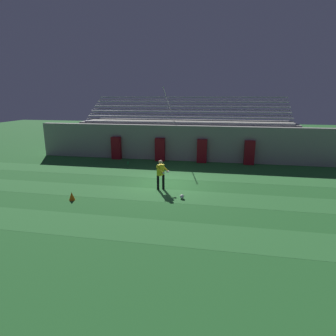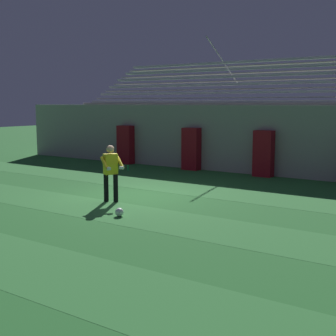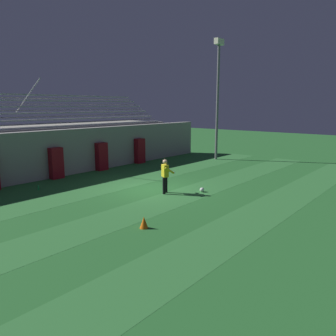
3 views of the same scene
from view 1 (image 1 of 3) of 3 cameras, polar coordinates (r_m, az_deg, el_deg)
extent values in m
plane|color=#286B2D|center=(16.66, -0.36, -3.21)|extent=(80.00, 80.00, 0.00)
cube|color=#337A38|center=(11.25, -6.36, -12.28)|extent=(28.00, 2.00, 0.01)
cube|color=#337A38|center=(14.81, -1.84, -5.49)|extent=(28.00, 2.00, 0.01)
cube|color=#337A38|center=(18.55, 0.83, -1.36)|extent=(28.00, 2.00, 0.01)
cube|color=#999691|center=(22.59, 2.81, 5.10)|extent=(24.00, 0.60, 2.80)
cube|color=maroon|center=(22.43, -1.63, 3.77)|extent=(0.76, 0.44, 1.82)
cube|color=maroon|center=(21.97, 6.91, 3.45)|extent=(0.76, 0.44, 1.82)
cube|color=maroon|center=(23.48, -10.45, 4.02)|extent=(0.76, 0.44, 1.82)
cube|color=maroon|center=(22.04, 16.20, 3.01)|extent=(0.76, 0.44, 1.82)
cube|color=#999691|center=(25.23, 3.67, 6.18)|extent=(18.00, 4.60, 2.90)
cube|color=#B7B7BC|center=(23.14, 3.12, 9.18)|extent=(17.10, 0.36, 0.10)
cube|color=#999691|center=(22.96, 3.04, 8.57)|extent=(17.10, 0.60, 0.04)
cube|color=#B7B7BC|center=(23.80, 3.36, 10.29)|extent=(17.10, 0.36, 0.10)
cube|color=#999691|center=(23.62, 3.29, 9.70)|extent=(17.10, 0.60, 0.04)
cube|color=#B7B7BC|center=(24.46, 3.59, 11.33)|extent=(17.10, 0.36, 0.10)
cube|color=#999691|center=(24.28, 3.52, 10.77)|extent=(17.10, 0.60, 0.04)
cube|color=#B7B7BC|center=(25.14, 3.81, 12.32)|extent=(17.10, 0.36, 0.10)
cube|color=#999691|center=(24.95, 3.75, 11.78)|extent=(17.10, 0.60, 0.04)
cube|color=#B7B7BC|center=(25.82, 4.02, 13.26)|extent=(17.10, 0.36, 0.10)
cube|color=#999691|center=(25.63, 3.96, 12.74)|extent=(17.10, 0.60, 0.04)
cube|color=#B7B7BC|center=(26.52, 4.22, 14.15)|extent=(17.10, 0.36, 0.10)
cube|color=#999691|center=(26.32, 4.16, 13.65)|extent=(17.10, 0.60, 0.04)
cylinder|color=#B7B7BC|center=(24.79, -0.23, 13.83)|extent=(0.06, 3.33, 2.05)
cylinder|color=black|center=(15.58, -0.96, -2.90)|extent=(0.19, 0.19, 0.82)
cylinder|color=black|center=(15.53, -2.04, -2.95)|extent=(0.19, 0.19, 0.82)
cube|color=yellow|center=(15.36, -1.52, -0.40)|extent=(0.39, 0.45, 0.60)
sphere|color=tan|center=(15.25, -1.53, 1.20)|extent=(0.22, 0.22, 0.22)
cylinder|color=yellow|center=(15.44, -0.55, -0.12)|extent=(0.47, 0.30, 0.37)
cylinder|color=yellow|center=(15.08, -1.68, -0.48)|extent=(0.47, 0.30, 0.37)
cube|color=silver|center=(15.32, -0.06, -0.73)|extent=(0.15, 0.15, 0.08)
cube|color=silver|center=(15.02, -0.99, -1.05)|extent=(0.15, 0.15, 0.08)
sphere|color=white|center=(14.27, 2.85, -5.83)|extent=(0.22, 0.22, 0.22)
cone|color=orange|center=(14.83, -18.96, -5.42)|extent=(0.30, 0.30, 0.42)
cylinder|color=green|center=(21.52, -8.13, 1.03)|extent=(0.07, 0.07, 0.24)
camera|label=2|loc=(7.59, 61.01, -9.86)|focal=50.00mm
camera|label=3|loc=(15.60, -62.76, 3.56)|focal=35.00mm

